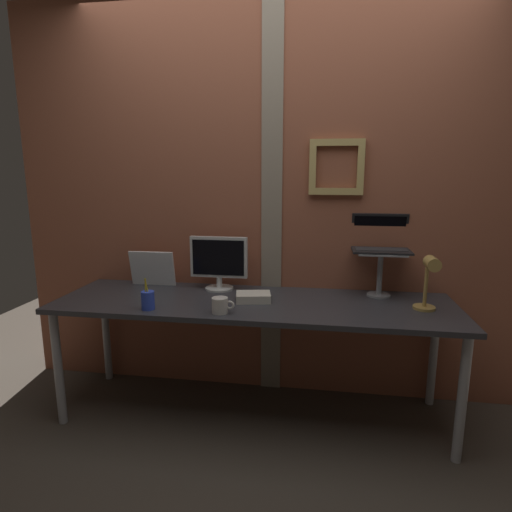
% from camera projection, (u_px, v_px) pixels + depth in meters
% --- Properties ---
extents(ground_plane, '(6.00, 6.00, 0.00)m').
position_uv_depth(ground_plane, '(269.00, 411.00, 2.61)').
color(ground_plane, '#4C4238').
extents(brick_wall_back, '(3.49, 0.16, 2.54)m').
position_uv_depth(brick_wall_back, '(277.00, 202.00, 2.73)').
color(brick_wall_back, '#9E563D').
rests_on(brick_wall_back, ground_plane).
extents(desk, '(2.33, 0.68, 0.72)m').
position_uv_depth(desk, '(253.00, 311.00, 2.47)').
color(desk, '#333338').
rests_on(desk, ground_plane).
extents(monitor, '(0.37, 0.18, 0.34)m').
position_uv_depth(monitor, '(219.00, 261.00, 2.67)').
color(monitor, silver).
rests_on(monitor, desk).
extents(laptop_stand, '(0.28, 0.22, 0.28)m').
position_uv_depth(laptop_stand, '(380.00, 267.00, 2.53)').
color(laptop_stand, gray).
rests_on(laptop_stand, desk).
extents(laptop, '(0.34, 0.27, 0.22)m').
position_uv_depth(laptop, '(380.00, 240.00, 2.56)').
color(laptop, black).
rests_on(laptop, laptop_stand).
extents(whiteboard_panel, '(0.30, 0.06, 0.23)m').
position_uv_depth(whiteboard_panel, '(152.00, 268.00, 2.78)').
color(whiteboard_panel, white).
rests_on(whiteboard_panel, desk).
extents(desk_lamp, '(0.12, 0.20, 0.31)m').
position_uv_depth(desk_lamp, '(429.00, 278.00, 2.23)').
color(desk_lamp, tan).
rests_on(desk_lamp, desk).
extents(pen_cup, '(0.07, 0.07, 0.18)m').
position_uv_depth(pen_cup, '(148.00, 300.00, 2.30)').
color(pen_cup, blue).
rests_on(pen_cup, desk).
extents(coffee_mug, '(0.12, 0.09, 0.09)m').
position_uv_depth(coffee_mug, '(220.00, 305.00, 2.24)').
color(coffee_mug, silver).
rests_on(coffee_mug, desk).
extents(paper_clutter_stack, '(0.22, 0.17, 0.05)m').
position_uv_depth(paper_clutter_stack, '(253.00, 297.00, 2.46)').
color(paper_clutter_stack, silver).
rests_on(paper_clutter_stack, desk).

